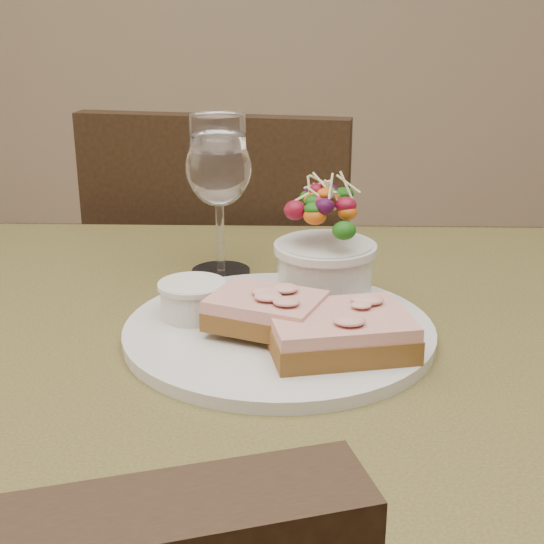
{
  "coord_description": "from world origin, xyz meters",
  "views": [
    {
      "loc": [
        0.03,
        -0.66,
        1.06
      ],
      "look_at": [
        0.01,
        0.03,
        0.81
      ],
      "focal_mm": 50.0,
      "sensor_mm": 36.0,
      "label": 1
    }
  ],
  "objects_px": {
    "sandwich_front": "(339,332)",
    "salad_bowl": "(325,245)",
    "dinner_plate": "(279,331)",
    "ramekin": "(192,298)",
    "cafe_table": "(256,434)",
    "sandwich_back": "(266,311)",
    "chair_far": "(242,416)",
    "wine_glass": "(219,172)"
  },
  "relations": [
    {
      "from": "cafe_table",
      "to": "salad_bowl",
      "type": "height_order",
      "value": "salad_bowl"
    },
    {
      "from": "chair_far",
      "to": "sandwich_front",
      "type": "xyz_separation_m",
      "value": [
        0.14,
        -0.68,
        0.49
      ]
    },
    {
      "from": "chair_far",
      "to": "sandwich_back",
      "type": "relative_size",
      "value": 7.33
    },
    {
      "from": "sandwich_back",
      "to": "ramekin",
      "type": "bearing_deg",
      "value": 173.92
    },
    {
      "from": "chair_far",
      "to": "dinner_plate",
      "type": "height_order",
      "value": "chair_far"
    },
    {
      "from": "cafe_table",
      "to": "dinner_plate",
      "type": "xyz_separation_m",
      "value": [
        0.02,
        0.01,
        0.11
      ]
    },
    {
      "from": "sandwich_back",
      "to": "ramekin",
      "type": "height_order",
      "value": "sandwich_back"
    },
    {
      "from": "sandwich_front",
      "to": "ramekin",
      "type": "relative_size",
      "value": 2.28
    },
    {
      "from": "ramekin",
      "to": "salad_bowl",
      "type": "xyz_separation_m",
      "value": [
        0.13,
        0.05,
        0.04
      ]
    },
    {
      "from": "dinner_plate",
      "to": "ramekin",
      "type": "bearing_deg",
      "value": 166.53
    },
    {
      "from": "dinner_plate",
      "to": "sandwich_back",
      "type": "distance_m",
      "value": 0.04
    },
    {
      "from": "sandwich_front",
      "to": "wine_glass",
      "type": "height_order",
      "value": "wine_glass"
    },
    {
      "from": "wine_glass",
      "to": "salad_bowl",
      "type": "bearing_deg",
      "value": -42.69
    },
    {
      "from": "cafe_table",
      "to": "wine_glass",
      "type": "xyz_separation_m",
      "value": [
        -0.05,
        0.19,
        0.22
      ]
    },
    {
      "from": "cafe_table",
      "to": "chair_far",
      "type": "xyz_separation_m",
      "value": [
        -0.06,
        0.64,
        -0.36
      ]
    },
    {
      "from": "dinner_plate",
      "to": "sandwich_front",
      "type": "height_order",
      "value": "sandwich_front"
    },
    {
      "from": "ramekin",
      "to": "sandwich_back",
      "type": "bearing_deg",
      "value": -27.78
    },
    {
      "from": "cafe_table",
      "to": "sandwich_back",
      "type": "distance_m",
      "value": 0.14
    },
    {
      "from": "dinner_plate",
      "to": "sandwich_back",
      "type": "height_order",
      "value": "sandwich_back"
    },
    {
      "from": "salad_bowl",
      "to": "chair_far",
      "type": "bearing_deg",
      "value": 103.19
    },
    {
      "from": "dinner_plate",
      "to": "ramekin",
      "type": "xyz_separation_m",
      "value": [
        -0.09,
        0.02,
        0.03
      ]
    },
    {
      "from": "chair_far",
      "to": "sandwich_front",
      "type": "height_order",
      "value": "chair_far"
    },
    {
      "from": "chair_far",
      "to": "wine_glass",
      "type": "relative_size",
      "value": 5.14
    },
    {
      "from": "chair_far",
      "to": "wine_glass",
      "type": "height_order",
      "value": "wine_glass"
    },
    {
      "from": "sandwich_back",
      "to": "salad_bowl",
      "type": "bearing_deg",
      "value": 79.15
    },
    {
      "from": "cafe_table",
      "to": "sandwich_back",
      "type": "xyz_separation_m",
      "value": [
        0.01,
        -0.01,
        0.14
      ]
    },
    {
      "from": "sandwich_front",
      "to": "wine_glass",
      "type": "xyz_separation_m",
      "value": [
        -0.13,
        0.23,
        0.09
      ]
    },
    {
      "from": "salad_bowl",
      "to": "cafe_table",
      "type": "bearing_deg",
      "value": -128.96
    },
    {
      "from": "sandwich_back",
      "to": "dinner_plate",
      "type": "bearing_deg",
      "value": 79.77
    },
    {
      "from": "sandwich_back",
      "to": "wine_glass",
      "type": "bearing_deg",
      "value": 128.75
    },
    {
      "from": "chair_far",
      "to": "sandwich_front",
      "type": "relative_size",
      "value": 6.33
    },
    {
      "from": "sandwich_front",
      "to": "salad_bowl",
      "type": "distance_m",
      "value": 0.13
    },
    {
      "from": "chair_far",
      "to": "sandwich_back",
      "type": "xyz_separation_m",
      "value": [
        0.07,
        -0.64,
        0.49
      ]
    },
    {
      "from": "dinner_plate",
      "to": "wine_glass",
      "type": "distance_m",
      "value": 0.23
    },
    {
      "from": "chair_far",
      "to": "dinner_plate",
      "type": "bearing_deg",
      "value": 107.07
    },
    {
      "from": "sandwich_back",
      "to": "salad_bowl",
      "type": "distance_m",
      "value": 0.11
    },
    {
      "from": "wine_glass",
      "to": "sandwich_front",
      "type": "bearing_deg",
      "value": -61.19
    },
    {
      "from": "cafe_table",
      "to": "ramekin",
      "type": "bearing_deg",
      "value": 152.55
    },
    {
      "from": "sandwich_front",
      "to": "wine_glass",
      "type": "bearing_deg",
      "value": 107.08
    },
    {
      "from": "wine_glass",
      "to": "cafe_table",
      "type": "bearing_deg",
      "value": -75.32
    },
    {
      "from": "cafe_table",
      "to": "wine_glass",
      "type": "bearing_deg",
      "value": 104.68
    },
    {
      "from": "sandwich_front",
      "to": "ramekin",
      "type": "xyz_separation_m",
      "value": [
        -0.14,
        0.07,
        0.0
      ]
    }
  ]
}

